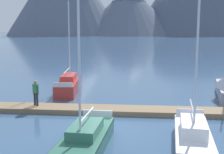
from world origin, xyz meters
TOP-DOWN VIEW (x-y plane):
  - ground_plane at (0.00, 0.00)m, footprint 700.00×700.00m
  - mountain_central_massif at (-0.62, 209.77)m, footprint 71.90×71.90m
  - dock at (0.00, 4.00)m, footprint 21.54×2.62m
  - sailboat_second_berth at (-4.01, 10.74)m, footprint 1.99×7.27m
  - sailboat_mid_dock_port at (-0.70, -2.79)m, footprint 2.26×6.60m
  - sailboat_mid_dock_starboard at (4.12, -2.22)m, footprint 2.27×6.65m
  - person_on_dock at (-4.96, 4.26)m, footprint 0.50×0.40m

SIDE VIEW (x-z plane):
  - ground_plane at x=0.00m, z-range 0.00..0.00m
  - dock at x=0.00m, z-range -0.01..0.29m
  - sailboat_mid_dock_port at x=-0.70m, z-range -2.76..3.75m
  - sailboat_mid_dock_starboard at x=4.12m, z-range -2.79..3.82m
  - sailboat_second_berth at x=-4.01m, z-range -3.23..4.47m
  - person_on_dock at x=-4.96m, z-range 0.42..2.11m
  - mountain_central_massif at x=-0.62m, z-range 0.41..35.73m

